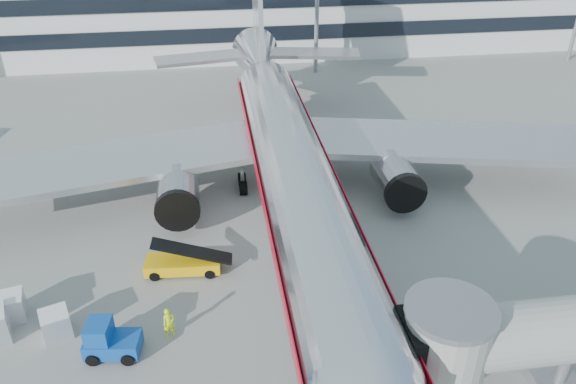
{
  "coord_description": "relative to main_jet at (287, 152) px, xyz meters",
  "views": [
    {
      "loc": [
        -5.26,
        -24.75,
        22.39
      ],
      "look_at": [
        -0.69,
        6.35,
        4.0
      ],
      "focal_mm": 35.0,
      "sensor_mm": 36.0,
      "label": 1
    }
  ],
  "objects": [
    {
      "name": "ground",
      "position": [
        0.0,
        -11.72,
        -4.23
      ],
      "size": [
        180.0,
        180.0,
        0.0
      ],
      "primitive_type": "plane",
      "color": "gray",
      "rests_on": "ground"
    },
    {
      "name": "lead_in_line",
      "position": [
        0.0,
        -1.72,
        -4.23
      ],
      "size": [
        0.25,
        70.0,
        0.01
      ],
      "primitive_type": "cube",
      "color": "yellow",
      "rests_on": "ground"
    },
    {
      "name": "main_jet",
      "position": [
        0.0,
        0.0,
        0.0
      ],
      "size": [
        50.95,
        48.7,
        16.06
      ],
      "color": "silver",
      "rests_on": "ground"
    },
    {
      "name": "belt_loader",
      "position": [
        -7.72,
        -7.54,
        -3.56
      ],
      "size": [
        5.01,
        2.11,
        2.36
      ],
      "color": "#ECAE09",
      "rests_on": "ground"
    },
    {
      "name": "baggage_tug",
      "position": [
        -11.42,
        -14.01,
        -3.32
      ],
      "size": [
        3.0,
        2.13,
        2.11
      ],
      "color": "#0E459F",
      "rests_on": "ground"
    },
    {
      "name": "cargo_container_right",
      "position": [
        -17.27,
        -10.43,
        -3.42
      ],
      "size": [
        1.82,
        1.82,
        1.62
      ],
      "color": "silver",
      "rests_on": "ground"
    },
    {
      "name": "cargo_container_front",
      "position": [
        -14.47,
        -12.17,
        -3.45
      ],
      "size": [
        1.87,
        1.87,
        1.56
      ],
      "color": "silver",
      "rests_on": "ground"
    },
    {
      "name": "ramp_worker",
      "position": [
        -8.36,
        -13.13,
        -3.32
      ],
      "size": [
        0.79,
        0.68,
        1.84
      ],
      "primitive_type": "imported",
      "rotation": [
        0.0,
        0.0,
        0.42
      ],
      "color": "#CEFA1A",
      "rests_on": "ground"
    }
  ]
}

